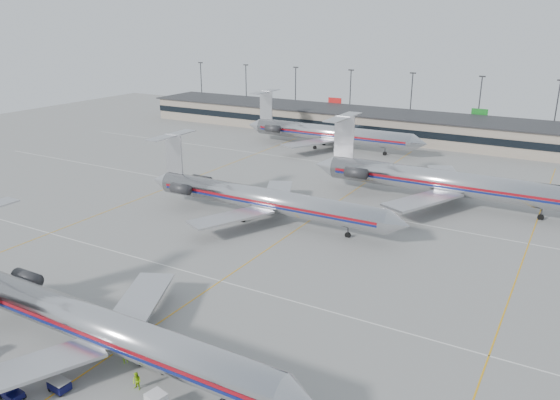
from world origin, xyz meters
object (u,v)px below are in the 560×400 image
Objects in this scene: jet_foreground at (95,325)px; tug_center at (9,390)px; jet_second_row at (261,199)px; belt_loader at (156,361)px.

jet_foreground is 8.27m from tug_center.
jet_second_row reaches higher than belt_loader.
tug_center is 11.70m from belt_loader.
jet_second_row is at bearing 102.87° from belt_loader.
jet_foreground is 9.88× the size of belt_loader.
belt_loader is at bearing 54.64° from tug_center.
tug_center is 0.53× the size of belt_loader.
jet_second_row reaches higher than jet_foreground.
tug_center is at bearing -133.83° from belt_loader.
belt_loader is at bearing 13.53° from jet_foreground.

